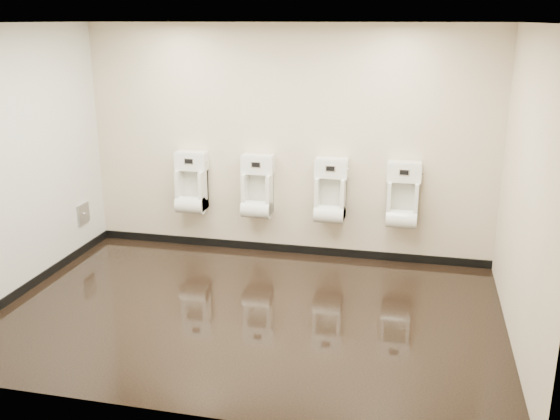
{
  "coord_description": "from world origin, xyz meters",
  "views": [
    {
      "loc": [
        1.57,
        -5.5,
        2.83
      ],
      "look_at": [
        0.19,
        0.55,
        0.93
      ],
      "focal_mm": 40.0,
      "sensor_mm": 36.0,
      "label": 1
    }
  ],
  "objects_px": {
    "urinal_0": "(191,187)",
    "urinal_1": "(257,191)",
    "access_panel": "(83,214)",
    "urinal_2": "(330,196)",
    "urinal_3": "(403,200)"
  },
  "relations": [
    {
      "from": "urinal_0",
      "to": "urinal_1",
      "type": "bearing_deg",
      "value": 0.0
    },
    {
      "from": "urinal_0",
      "to": "access_panel",
      "type": "bearing_deg",
      "value": -162.14
    },
    {
      "from": "urinal_1",
      "to": "access_panel",
      "type": "bearing_deg",
      "value": -169.03
    },
    {
      "from": "urinal_2",
      "to": "urinal_1",
      "type": "bearing_deg",
      "value": 180.0
    },
    {
      "from": "urinal_1",
      "to": "urinal_2",
      "type": "distance_m",
      "value": 0.9
    },
    {
      "from": "urinal_0",
      "to": "urinal_3",
      "type": "height_order",
      "value": "same"
    },
    {
      "from": "urinal_0",
      "to": "urinal_2",
      "type": "bearing_deg",
      "value": 0.0
    },
    {
      "from": "access_panel",
      "to": "urinal_2",
      "type": "bearing_deg",
      "value": 7.77
    },
    {
      "from": "urinal_2",
      "to": "urinal_3",
      "type": "xyz_separation_m",
      "value": [
        0.85,
        0.0,
        0.0
      ]
    },
    {
      "from": "urinal_2",
      "to": "urinal_0",
      "type": "bearing_deg",
      "value": 180.0
    },
    {
      "from": "urinal_0",
      "to": "urinal_3",
      "type": "xyz_separation_m",
      "value": [
        2.61,
        0.0,
        0.0
      ]
    },
    {
      "from": "urinal_0",
      "to": "urinal_2",
      "type": "distance_m",
      "value": 1.76
    },
    {
      "from": "urinal_1",
      "to": "urinal_2",
      "type": "bearing_deg",
      "value": 0.0
    },
    {
      "from": "urinal_1",
      "to": "urinal_3",
      "type": "relative_size",
      "value": 1.0
    },
    {
      "from": "access_panel",
      "to": "urinal_0",
      "type": "distance_m",
      "value": 1.39
    }
  ]
}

